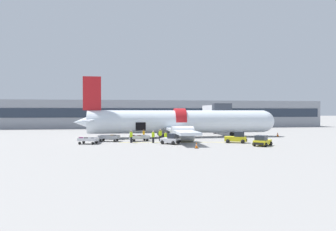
# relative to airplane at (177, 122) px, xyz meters

# --- Properties ---
(ground_plane) EXTENTS (500.00, 500.00, 0.00)m
(ground_plane) POSITION_rel_airplane_xyz_m (-0.40, -7.48, -2.70)
(ground_plane) COLOR gray
(apron_marking_line) EXTENTS (19.28, 2.50, 0.01)m
(apron_marking_line) POSITION_rel_airplane_xyz_m (-0.54, -8.67, -2.70)
(apron_marking_line) COLOR yellow
(apron_marking_line) RESTS_ON ground_plane
(terminal_strip) EXTENTS (98.77, 13.98, 7.71)m
(terminal_strip) POSITION_rel_airplane_xyz_m (-0.40, 36.24, 1.16)
(terminal_strip) COLOR gray
(terminal_strip) RESTS_ON ground_plane
(jet_bridge_stub) EXTENTS (3.46, 10.12, 6.16)m
(jet_bridge_stub) POSITION_rel_airplane_xyz_m (9.21, 6.12, 1.82)
(jet_bridge_stub) COLOR #4C4C51
(jet_bridge_stub) RESTS_ON ground_plane
(airplane) EXTENTS (36.13, 30.16, 10.58)m
(airplane) POSITION_rel_airplane_xyz_m (0.00, 0.00, 0.00)
(airplane) COLOR silver
(airplane) RESTS_ON ground_plane
(baggage_tug_lead) EXTENTS (3.48, 2.58, 1.66)m
(baggage_tug_lead) POSITION_rel_airplane_xyz_m (6.98, -10.54, -1.99)
(baggage_tug_lead) COLOR yellow
(baggage_tug_lead) RESTS_ON ground_plane
(baggage_tug_mid) EXTENTS (3.23, 3.25, 1.43)m
(baggage_tug_mid) POSITION_rel_airplane_xyz_m (8.87, -14.81, -2.07)
(baggage_tug_mid) COLOR yellow
(baggage_tug_mid) RESTS_ON ground_plane
(baggage_tug_rear) EXTENTS (3.01, 2.80, 1.51)m
(baggage_tug_rear) POSITION_rel_airplane_xyz_m (-2.79, -10.74, -2.05)
(baggage_tug_rear) COLOR silver
(baggage_tug_rear) RESTS_ON ground_plane
(baggage_cart_loading) EXTENTS (3.95, 2.31, 0.99)m
(baggage_cart_loading) POSITION_rel_airplane_xyz_m (-6.99, -5.89, -2.23)
(baggage_cart_loading) COLOR #B7BABF
(baggage_cart_loading) RESTS_ON ground_plane
(baggage_cart_queued) EXTENTS (4.10, 2.32, 1.07)m
(baggage_cart_queued) POSITION_rel_airplane_xyz_m (-11.52, -5.88, -2.18)
(baggage_cart_queued) COLOR #999BA0
(baggage_cart_queued) RESTS_ON ground_plane
(baggage_cart_empty) EXTENTS (3.67, 2.38, 0.99)m
(baggage_cart_empty) POSITION_rel_airplane_xyz_m (-14.42, -8.98, -2.22)
(baggage_cart_empty) COLOR silver
(baggage_cart_empty) RESTS_ON ground_plane
(ground_crew_loader_a) EXTENTS (0.54, 0.56, 1.72)m
(ground_crew_loader_a) POSITION_rel_airplane_xyz_m (-3.82, -6.28, -1.79)
(ground_crew_loader_a) COLOR black
(ground_crew_loader_a) RESTS_ON ground_plane
(ground_crew_loader_b) EXTENTS (0.49, 0.50, 1.54)m
(ground_crew_loader_b) POSITION_rel_airplane_xyz_m (-3.17, -7.99, -1.89)
(ground_crew_loader_b) COLOR #1E2338
(ground_crew_loader_b) RESTS_ON ground_plane
(ground_crew_driver) EXTENTS (0.57, 0.57, 1.77)m
(ground_crew_driver) POSITION_rel_airplane_xyz_m (-5.14, -8.78, -1.77)
(ground_crew_driver) COLOR black
(ground_crew_driver) RESTS_ON ground_plane
(ground_crew_supervisor) EXTENTS (0.58, 0.58, 1.82)m
(ground_crew_supervisor) POSITION_rel_airplane_xyz_m (-3.63, -5.15, -1.74)
(ground_crew_supervisor) COLOR #1E2338
(ground_crew_supervisor) RESTS_ON ground_plane
(ground_crew_helper) EXTENTS (0.57, 0.57, 1.78)m
(ground_crew_helper) POSITION_rel_airplane_xyz_m (-8.32, -8.14, -1.76)
(ground_crew_helper) COLOR black
(ground_crew_helper) RESTS_ON ground_plane
(ground_crew_marshal) EXTENTS (0.41, 0.56, 1.61)m
(ground_crew_marshal) POSITION_rel_airplane_xyz_m (-6.12, -3.01, -1.85)
(ground_crew_marshal) COLOR black
(ground_crew_marshal) RESTS_ON ground_plane
(safety_cone_nose) EXTENTS (0.63, 0.63, 0.78)m
(safety_cone_nose) POSITION_rel_airplane_xyz_m (18.52, -1.29, -2.33)
(safety_cone_nose) COLOR black
(safety_cone_nose) RESTS_ON ground_plane
(safety_cone_engine_left) EXTENTS (0.49, 0.49, 0.80)m
(safety_cone_engine_left) POSITION_rel_airplane_xyz_m (-0.45, -16.17, -2.32)
(safety_cone_engine_left) COLOR black
(safety_cone_engine_left) RESTS_ON ground_plane
(safety_cone_wingtip) EXTENTS (0.64, 0.64, 0.80)m
(safety_cone_wingtip) POSITION_rel_airplane_xyz_m (0.61, -7.15, -2.32)
(safety_cone_wingtip) COLOR black
(safety_cone_wingtip) RESTS_ON ground_plane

